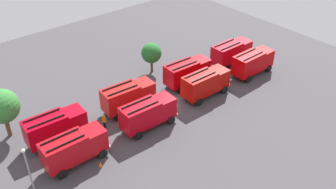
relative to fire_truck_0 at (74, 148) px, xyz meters
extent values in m
plane|color=#423F44|center=(15.06, 2.27, -2.15)|extent=(66.76, 66.76, 0.00)
cube|color=#B00B13|center=(2.45, -0.02, -0.05)|extent=(2.23, 2.52, 2.60)
cube|color=#8C9EAD|center=(3.50, -0.04, 0.26)|extent=(0.10, 2.13, 1.46)
cube|color=#B00B13|center=(-1.05, 0.01, 0.10)|extent=(4.82, 2.55, 2.90)
cube|color=black|center=(-1.04, 0.70, 1.67)|extent=(4.32, 0.16, 0.12)
cube|color=black|center=(-1.06, -0.68, 1.67)|extent=(4.32, 0.16, 0.12)
cube|color=silver|center=(3.65, -0.04, -1.20)|extent=(0.22, 2.38, 0.28)
cylinder|color=black|center=(2.66, 1.17, -1.60)|extent=(1.10, 0.36, 1.10)
cylinder|color=black|center=(2.64, -1.23, -1.60)|extent=(1.10, 0.36, 1.10)
cylinder|color=black|center=(-2.24, 1.22, -1.60)|extent=(1.10, 0.36, 1.10)
cylinder|color=black|center=(-2.26, -1.18, -1.60)|extent=(1.10, 0.36, 1.10)
cube|color=#B10511|center=(12.32, -0.20, -0.05)|extent=(2.30, 2.59, 2.60)
cube|color=#8C9EAD|center=(13.37, -0.24, 0.26)|extent=(0.17, 2.13, 1.46)
cube|color=#B10511|center=(8.82, -0.06, 0.10)|extent=(4.90, 2.69, 2.90)
cube|color=black|center=(8.85, 0.63, 1.67)|extent=(4.32, 0.29, 0.12)
cube|color=black|center=(8.79, -0.75, 1.67)|extent=(4.32, 0.29, 0.12)
cube|color=silver|center=(13.52, -0.25, -1.20)|extent=(0.29, 2.38, 0.28)
cylinder|color=black|center=(12.57, 0.99, -1.60)|extent=(1.11, 0.39, 1.10)
cylinder|color=black|center=(12.47, -1.41, -1.60)|extent=(1.11, 0.39, 1.10)
cylinder|color=black|center=(7.67, 1.19, -1.60)|extent=(1.11, 0.39, 1.10)
cylinder|color=black|center=(7.57, -1.21, -1.60)|extent=(1.11, 0.39, 1.10)
cube|color=#A90904|center=(22.56, 0.30, -0.05)|extent=(2.25, 2.54, 2.60)
cube|color=#8C9EAD|center=(23.61, 0.28, 0.26)|extent=(0.12, 2.13, 1.46)
cube|color=#A90904|center=(19.06, 0.36, 0.10)|extent=(4.85, 2.59, 2.90)
cube|color=black|center=(19.08, 1.05, 1.67)|extent=(4.32, 0.20, 0.12)
cube|color=black|center=(19.05, -0.33, 1.67)|extent=(4.32, 0.20, 0.12)
cube|color=silver|center=(23.76, 0.27, -1.20)|extent=(0.24, 2.38, 0.28)
cylinder|color=black|center=(22.78, 1.49, -1.60)|extent=(1.11, 0.37, 1.10)
cylinder|color=black|center=(22.74, -0.91, -1.60)|extent=(1.11, 0.37, 1.10)
cylinder|color=black|center=(17.89, 1.58, -1.60)|extent=(1.11, 0.37, 1.10)
cylinder|color=black|center=(17.84, -0.82, -1.60)|extent=(1.11, 0.37, 1.10)
cube|color=#BA0306|center=(32.20, 0.02, -0.05)|extent=(2.22, 2.52, 2.60)
cube|color=#8C9EAD|center=(33.25, 0.02, 0.26)|extent=(0.10, 2.13, 1.46)
cube|color=#BA0306|center=(28.70, -0.02, 0.10)|extent=(4.82, 2.54, 2.90)
cube|color=black|center=(28.70, 0.67, 1.67)|extent=(4.32, 0.16, 0.12)
cube|color=black|center=(28.71, -0.70, 1.67)|extent=(4.32, 0.16, 0.12)
cube|color=silver|center=(33.40, 0.03, -1.20)|extent=(0.22, 2.38, 0.28)
cylinder|color=black|center=(32.39, 1.22, -1.60)|extent=(1.10, 0.36, 1.10)
cylinder|color=black|center=(32.41, -1.18, -1.60)|extent=(1.10, 0.36, 1.10)
cylinder|color=black|center=(27.49, 1.17, -1.60)|extent=(1.10, 0.36, 1.10)
cylinder|color=black|center=(27.51, -1.23, -1.60)|extent=(1.10, 0.36, 1.10)
cube|color=#B30314|center=(2.52, 4.53, -0.05)|extent=(2.32, 2.61, 2.60)
cube|color=#8C9EAD|center=(3.57, 4.48, 0.26)|extent=(0.19, 2.13, 1.46)
cube|color=#B30314|center=(-0.98, 4.71, 0.10)|extent=(4.92, 2.74, 2.90)
cube|color=black|center=(-0.94, 5.40, 1.67)|extent=(4.32, 0.34, 0.12)
cube|color=black|center=(-1.01, 4.02, 1.67)|extent=(4.32, 0.34, 0.12)
cube|color=silver|center=(3.72, 4.48, -1.20)|extent=(0.32, 2.38, 0.28)
cylinder|color=black|center=(2.78, 5.72, -1.60)|extent=(1.12, 0.40, 1.10)
cylinder|color=black|center=(2.66, 3.33, -1.60)|extent=(1.12, 0.40, 1.10)
cylinder|color=black|center=(-2.12, 5.97, -1.60)|extent=(1.12, 0.40, 1.10)
cylinder|color=black|center=(-2.24, 3.57, -1.60)|extent=(1.12, 0.40, 1.10)
cube|color=#AF1412|center=(12.59, 4.31, -0.05)|extent=(2.36, 2.64, 2.60)
cube|color=#8C9EAD|center=(13.64, 4.24, 0.26)|extent=(0.22, 2.13, 1.46)
cube|color=#AF1412|center=(9.10, 4.54, 0.10)|extent=(4.96, 2.81, 2.90)
cube|color=black|center=(9.14, 5.23, 1.67)|extent=(4.32, 0.41, 0.12)
cube|color=black|center=(9.05, 3.86, 1.67)|extent=(4.32, 0.41, 0.12)
cube|color=silver|center=(13.79, 4.23, -1.20)|extent=(0.36, 2.38, 0.28)
cylinder|color=black|center=(12.87, 5.49, -1.60)|extent=(1.12, 0.42, 1.10)
cylinder|color=black|center=(12.71, 3.10, -1.60)|extent=(1.12, 0.42, 1.10)
cylinder|color=black|center=(7.98, 5.82, -1.60)|extent=(1.12, 0.42, 1.10)
cylinder|color=black|center=(7.82, 3.42, -1.60)|extent=(1.12, 0.42, 1.10)
cube|color=#AB040B|center=(22.72, 4.09, -0.05)|extent=(2.32, 2.60, 2.60)
cube|color=#8C9EAD|center=(23.77, 4.04, 0.26)|extent=(0.18, 2.13, 1.46)
cube|color=#AB040B|center=(19.23, 4.26, 0.10)|extent=(4.91, 2.72, 2.90)
cube|color=black|center=(19.26, 4.94, 1.67)|extent=(4.32, 0.32, 0.12)
cube|color=black|center=(19.19, 3.57, 1.67)|extent=(4.32, 0.32, 0.12)
cube|color=silver|center=(23.92, 4.04, -1.20)|extent=(0.31, 2.38, 0.28)
cylinder|color=black|center=(22.98, 5.28, -1.60)|extent=(1.12, 0.40, 1.10)
cylinder|color=black|center=(22.87, 2.88, -1.60)|extent=(1.12, 0.40, 1.10)
cylinder|color=black|center=(18.08, 5.51, -1.60)|extent=(1.12, 0.40, 1.10)
cylinder|color=black|center=(17.97, 3.11, -1.60)|extent=(1.12, 0.40, 1.10)
cube|color=#A80413|center=(32.16, 4.27, -0.05)|extent=(2.21, 2.51, 2.60)
cube|color=#8C9EAD|center=(33.21, 4.26, 0.26)|extent=(0.09, 2.13, 1.46)
cube|color=#A80413|center=(28.66, 4.27, 0.10)|extent=(4.81, 2.51, 2.90)
cube|color=black|center=(28.66, 4.96, 1.67)|extent=(4.32, 0.13, 0.12)
cube|color=black|center=(28.66, 3.59, 1.67)|extent=(4.32, 0.13, 0.12)
cube|color=silver|center=(33.36, 4.26, -1.20)|extent=(0.21, 2.38, 0.28)
cylinder|color=black|center=(32.36, 5.47, -1.60)|extent=(1.10, 0.35, 1.10)
cylinder|color=black|center=(32.36, 3.07, -1.60)|extent=(1.10, 0.35, 1.10)
cylinder|color=black|center=(27.46, 5.48, -1.60)|extent=(1.10, 0.35, 1.10)
cylinder|color=black|center=(27.46, 3.08, -1.60)|extent=(1.10, 0.35, 1.10)
cylinder|color=black|center=(2.41, 7.52, -1.73)|extent=(0.16, 0.16, 0.84)
cylinder|color=black|center=(2.21, 7.46, -1.73)|extent=(0.16, 0.16, 0.84)
cube|color=gold|center=(2.31, 7.49, -0.95)|extent=(0.47, 0.35, 0.73)
sphere|color=beige|center=(2.31, 7.49, -0.47)|extent=(0.24, 0.24, 0.24)
cylinder|color=gold|center=(2.31, 7.49, -0.38)|extent=(0.30, 0.30, 0.07)
cylinder|color=black|center=(5.74, 3.20, -1.75)|extent=(0.16, 0.16, 0.80)
cylinder|color=black|center=(5.66, 3.39, -1.75)|extent=(0.16, 0.16, 0.80)
cube|color=orange|center=(5.70, 3.29, -1.00)|extent=(0.38, 0.48, 0.70)
sphere|color=#9E704C|center=(5.70, 3.29, -0.54)|extent=(0.23, 0.23, 0.23)
cylinder|color=orange|center=(5.70, 3.29, -0.45)|extent=(0.28, 0.28, 0.07)
cylinder|color=brown|center=(-3.90, 9.33, -0.88)|extent=(0.51, 0.51, 2.54)
sphere|color=#337A33|center=(-3.90, 9.33, 2.12)|extent=(4.07, 4.07, 4.07)
cylinder|color=brown|center=(18.60, 10.38, -1.20)|extent=(0.38, 0.38, 1.92)
sphere|color=#236628|center=(18.60, 10.38, 1.07)|extent=(3.07, 3.07, 3.07)
cone|color=#F2600C|center=(1.70, -2.21, -1.85)|extent=(0.43, 0.43, 0.61)
cylinder|color=slate|center=(-5.68, -2.71, 1.20)|extent=(0.16, 0.16, 6.70)
sphere|color=#F2EFCC|center=(-5.68, -2.71, 4.73)|extent=(0.36, 0.36, 0.36)
camera|label=1|loc=(-11.70, -29.68, 27.00)|focal=40.05mm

